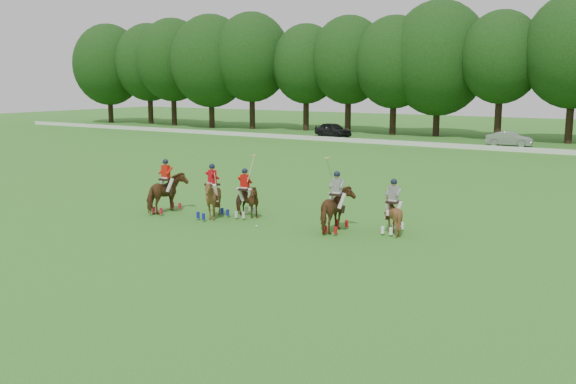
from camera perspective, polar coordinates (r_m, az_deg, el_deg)
The scene contains 11 objects.
ground at distance 25.45m, azimuth -10.02°, elevation -3.96°, with size 180.00×180.00×0.00m, color #2F7020.
tree_line at distance 68.29m, azimuth 18.70°, elevation 11.27°, with size 117.98×14.32×14.75m.
boundary_rail at distance 58.92m, azimuth 15.68°, elevation 3.90°, with size 120.00×0.10×0.44m, color white.
car_left at distance 69.13m, azimuth 4.02°, elevation 5.54°, with size 1.81×4.50×1.53m, color black.
car_mid at distance 62.58m, azimuth 19.06°, elevation 4.48°, with size 1.42×4.08×1.34m, color #A0A1A6.
polo_red_a at distance 29.95m, azimuth -10.75°, elevation -0.09°, with size 1.34×2.17×2.48m.
polo_red_b at distance 28.52m, azimuth -3.84°, elevation -0.73°, with size 1.67×1.50×2.74m.
polo_red_c at distance 28.32m, azimuth -6.72°, elevation -0.60°, with size 1.81×1.93×2.45m.
polo_stripe_a at distance 25.79m, azimuth 4.33°, elevation -1.57°, with size 1.35×2.21×3.00m.
polo_stripe_b at distance 25.81m, azimuth 9.31°, elevation -1.96°, with size 1.21×1.36×2.20m.
polo_ball at distance 26.73m, azimuth -2.81°, elevation -3.04°, with size 0.09×0.09×0.09m, color white.
Camera 1 is at (16.72, -18.20, 6.05)m, focal length 40.00 mm.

